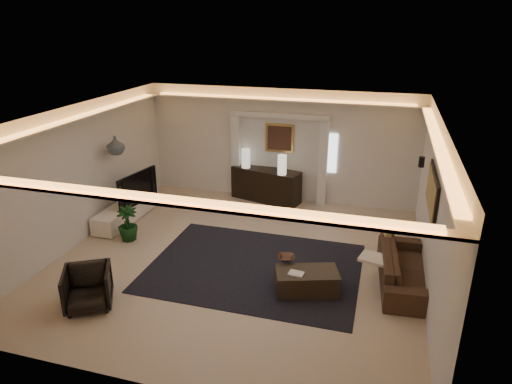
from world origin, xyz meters
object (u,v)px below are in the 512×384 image
(armchair, at_px, (88,288))
(sofa, at_px, (404,268))
(console, at_px, (266,186))
(coffee_table, at_px, (307,281))

(armchair, bearing_deg, sofa, -6.10)
(console, xyz_separation_m, armchair, (-1.61, -5.43, -0.05))
(sofa, bearing_deg, armchair, 109.08)
(console, relative_size, armchair, 2.40)
(console, height_order, armchair, console)
(console, height_order, sofa, console)
(console, bearing_deg, armchair, -91.63)
(console, xyz_separation_m, sofa, (3.44, -3.24, -0.09))
(console, bearing_deg, coffee_table, -50.80)
(sofa, bearing_deg, console, 42.37)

